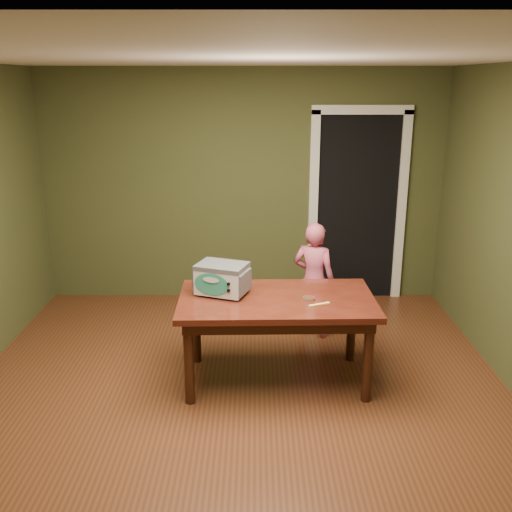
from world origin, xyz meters
name	(u,v)px	position (x,y,z in m)	size (l,w,h in m)	color
floor	(237,411)	(0.00, 0.00, 0.00)	(5.00, 5.00, 0.00)	brown
room_shell	(235,194)	(0.00, 0.00, 1.71)	(4.52, 5.02, 2.61)	#424625
doorway	(353,203)	(1.30, 2.78, 1.06)	(1.10, 0.66, 2.25)	black
dining_table	(277,309)	(0.32, 0.49, 0.65)	(1.62, 0.93, 0.75)	#3E130E
toy_oven	(222,278)	(-0.13, 0.58, 0.89)	(0.49, 0.40, 0.26)	#4C4F54
baking_pan	(309,298)	(0.58, 0.44, 0.76)	(0.10, 0.10, 0.02)	silver
spatula	(320,304)	(0.65, 0.34, 0.75)	(0.18, 0.03, 0.01)	#F9F26C
child	(314,280)	(0.72, 1.40, 0.58)	(0.42, 0.28, 1.16)	#C6516C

